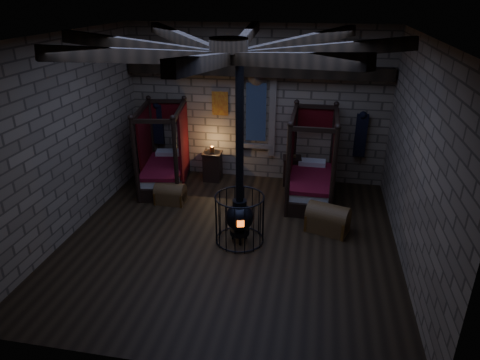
% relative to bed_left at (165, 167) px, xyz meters
% --- Properties ---
extents(room, '(7.02, 7.02, 4.29)m').
position_rel_bed_left_xyz_m(room, '(2.34, -2.36, 3.21)').
color(room, black).
rests_on(room, ground).
extents(bed_left, '(1.44, 2.24, 2.18)m').
position_rel_bed_left_xyz_m(bed_left, '(0.00, 0.00, 0.00)').
color(bed_left, black).
rests_on(bed_left, ground).
extents(bed_right, '(1.14, 2.14, 2.23)m').
position_rel_bed_left_xyz_m(bed_right, '(3.93, -0.09, 0.01)').
color(bed_right, black).
rests_on(bed_right, ground).
extents(trunk_left, '(0.75, 0.48, 0.54)m').
position_rel_bed_left_xyz_m(trunk_left, '(0.49, -1.01, -0.30)').
color(trunk_left, brown).
rests_on(trunk_left, ground).
extents(trunk_right, '(1.03, 0.81, 0.66)m').
position_rel_bed_left_xyz_m(trunk_right, '(4.39, -1.68, -0.24)').
color(trunk_right, brown).
rests_on(trunk_right, ground).
extents(nightstand_left, '(0.52, 0.50, 1.01)m').
position_rel_bed_left_xyz_m(nightstand_left, '(1.19, 0.57, -0.11)').
color(nightstand_left, black).
rests_on(nightstand_left, ground).
extents(nightstand_right, '(0.54, 0.52, 0.86)m').
position_rel_bed_left_xyz_m(nightstand_right, '(3.40, 0.69, -0.13)').
color(nightstand_right, black).
rests_on(nightstand_right, ground).
extents(stove, '(1.04, 1.04, 4.05)m').
position_rel_bed_left_xyz_m(stove, '(2.54, -2.46, 0.10)').
color(stove, black).
rests_on(stove, ground).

